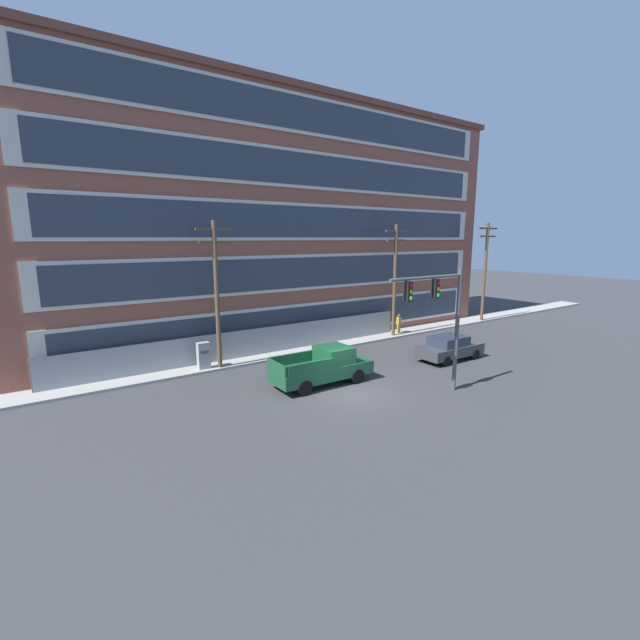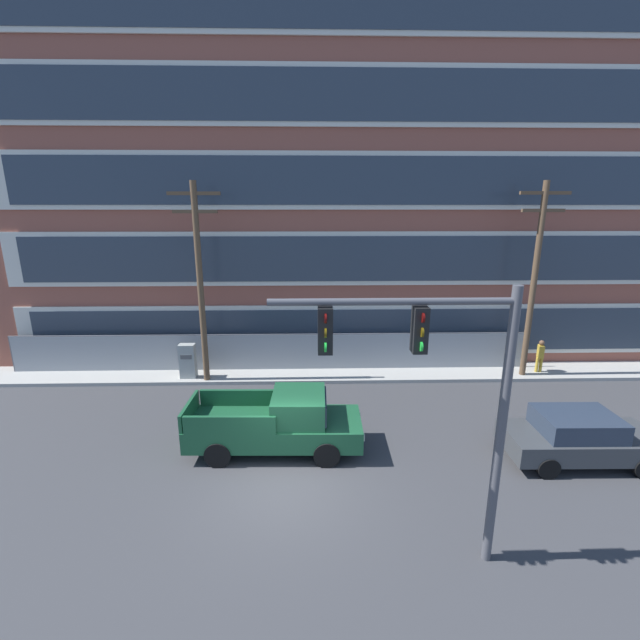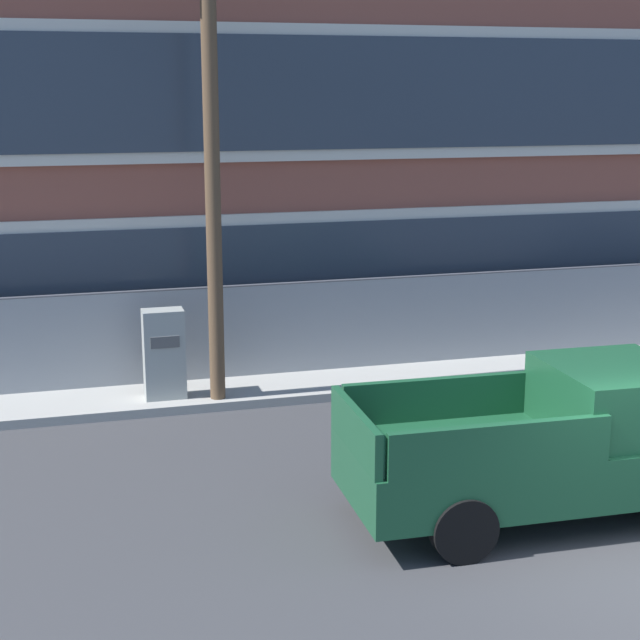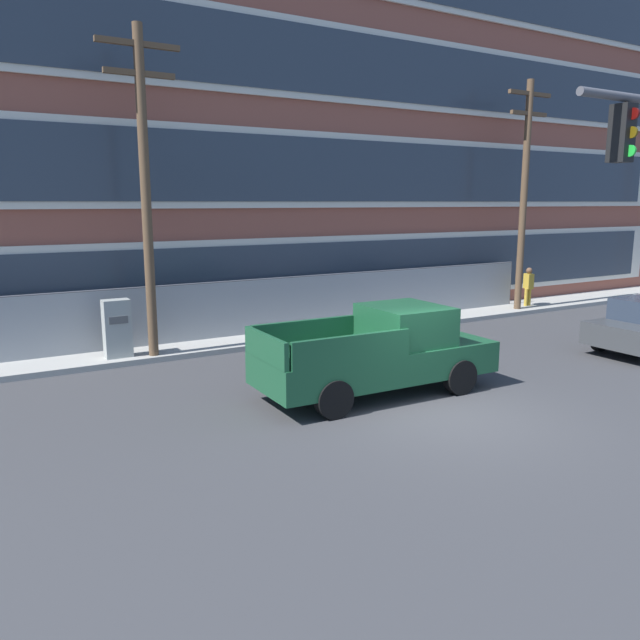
# 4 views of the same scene
# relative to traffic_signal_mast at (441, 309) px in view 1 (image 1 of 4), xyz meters

# --- Properties ---
(ground_plane) EXTENTS (160.00, 160.00, 0.00)m
(ground_plane) POSITION_rel_traffic_signal_mast_xyz_m (-3.27, 2.54, -4.34)
(ground_plane) COLOR #38383A
(sidewalk_building_side) EXTENTS (80.00, 2.15, 0.16)m
(sidewalk_building_side) POSITION_rel_traffic_signal_mast_xyz_m (-3.27, 10.86, -4.26)
(sidewalk_building_side) COLOR #9E9B93
(sidewalk_building_side) RESTS_ON ground
(brick_mill_building) EXTENTS (37.01, 9.37, 17.48)m
(brick_mill_building) POSITION_rel_traffic_signal_mast_xyz_m (0.49, 16.32, 4.42)
(brick_mill_building) COLOR brown
(brick_mill_building) RESTS_ON ground
(chain_link_fence) EXTENTS (24.18, 0.06, 1.89)m
(chain_link_fence) POSITION_rel_traffic_signal_mast_xyz_m (-4.30, 11.28, -3.37)
(chain_link_fence) COLOR gray
(chain_link_fence) RESTS_ON ground
(traffic_signal_mast) EXTENTS (4.79, 0.43, 6.18)m
(traffic_signal_mast) POSITION_rel_traffic_signal_mast_xyz_m (0.00, 0.00, 0.00)
(traffic_signal_mast) COLOR #4C4C51
(traffic_signal_mast) RESTS_ON ground
(pickup_truck_dark_green) EXTENTS (5.56, 2.20, 1.95)m
(pickup_truck_dark_green) POSITION_rel_traffic_signal_mast_xyz_m (-3.58, 4.56, -3.40)
(pickup_truck_dark_green) COLOR #194C2D
(pickup_truck_dark_green) RESTS_ON ground
(sedan_dark_grey) EXTENTS (4.53, 2.03, 1.56)m
(sedan_dark_grey) POSITION_rel_traffic_signal_mast_xyz_m (5.63, 3.71, -3.54)
(sedan_dark_grey) COLOR #383A3D
(sedan_dark_grey) RESTS_ON ground
(utility_pole_near_corner) EXTENTS (2.11, 0.26, 8.62)m
(utility_pole_near_corner) POSITION_rel_traffic_signal_mast_xyz_m (-7.16, 10.08, 0.38)
(utility_pole_near_corner) COLOR brown
(utility_pole_near_corner) RESTS_ON ground
(utility_pole_midblock) EXTENTS (2.11, 0.26, 8.66)m
(utility_pole_midblock) POSITION_rel_traffic_signal_mast_xyz_m (7.17, 10.31, 0.40)
(utility_pole_midblock) COLOR brown
(utility_pole_midblock) RESTS_ON ground
(utility_pole_far_east) EXTENTS (2.67, 0.26, 8.97)m
(utility_pole_far_east) POSITION_rel_traffic_signal_mast_xyz_m (18.28, 10.11, 0.65)
(utility_pole_far_east) COLOR brown
(utility_pole_far_east) RESTS_ON ground
(electrical_cabinet) EXTENTS (0.70, 0.45, 1.72)m
(electrical_cabinet) POSITION_rel_traffic_signal_mast_xyz_m (-8.03, 10.35, -3.48)
(electrical_cabinet) COLOR #939993
(electrical_cabinet) RESTS_ON ground
(pedestrian_near_cabinet) EXTENTS (0.35, 0.45, 1.69)m
(pedestrian_near_cabinet) POSITION_rel_traffic_signal_mast_xyz_m (8.07, 10.61, -3.36)
(pedestrian_near_cabinet) COLOR #B7932D
(pedestrian_near_cabinet) RESTS_ON ground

